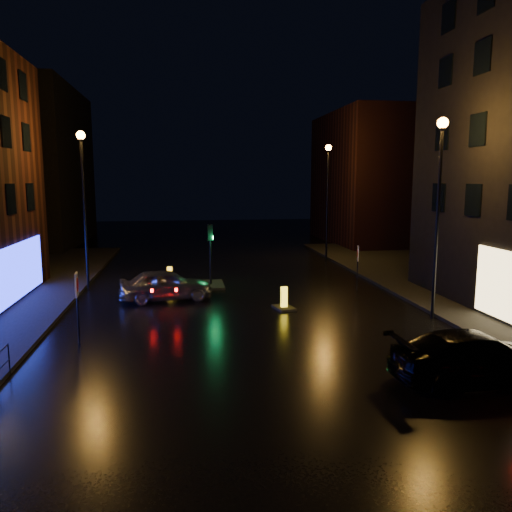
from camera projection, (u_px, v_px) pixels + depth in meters
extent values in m
plane|color=black|center=(281.00, 386.00, 14.37)|extent=(120.00, 120.00, 0.00)
cube|color=black|center=(33.00, 167.00, 45.21)|extent=(8.00, 16.00, 14.00)
cube|color=black|center=(371.00, 178.00, 46.93)|extent=(8.00, 14.00, 12.00)
cylinder|color=black|center=(85.00, 216.00, 26.32)|extent=(0.14, 0.14, 8.00)
cylinder|color=black|center=(81.00, 138.00, 25.72)|extent=(0.20, 0.20, 0.25)
sphere|color=orange|center=(81.00, 135.00, 25.69)|extent=(0.44, 0.44, 0.44)
cylinder|color=black|center=(437.00, 225.00, 20.76)|extent=(0.14, 0.14, 8.00)
cylinder|color=black|center=(443.00, 127.00, 20.16)|extent=(0.20, 0.20, 0.25)
sphere|color=orange|center=(443.00, 123.00, 20.14)|extent=(0.44, 0.44, 0.44)
cylinder|color=black|center=(327.00, 206.00, 36.41)|extent=(0.14, 0.14, 8.00)
cylinder|color=black|center=(328.00, 150.00, 35.80)|extent=(0.20, 0.20, 0.25)
sphere|color=orange|center=(328.00, 148.00, 35.78)|extent=(0.44, 0.44, 0.44)
cube|color=black|center=(211.00, 285.00, 27.88)|extent=(1.40, 2.40, 0.12)
cylinder|color=black|center=(211.00, 261.00, 27.67)|extent=(0.12, 0.12, 2.80)
cube|color=black|center=(210.00, 233.00, 27.43)|extent=(0.28, 0.22, 0.90)
cylinder|color=#0CFF59|center=(213.00, 238.00, 27.49)|extent=(0.05, 0.18, 0.18)
cylinder|color=black|center=(9.00, 359.00, 15.09)|extent=(0.04, 0.04, 1.00)
imported|color=#A1A4A8|center=(166.00, 285.00, 24.49)|extent=(4.69, 2.34, 1.53)
imported|color=black|center=(477.00, 357.00, 14.55)|extent=(5.21, 2.26, 1.49)
cube|color=black|center=(284.00, 308.00, 22.91)|extent=(1.02, 1.32, 0.10)
cube|color=yellow|center=(284.00, 297.00, 22.84)|extent=(0.31, 0.23, 0.98)
cube|color=black|center=(284.00, 297.00, 22.84)|extent=(0.29, 0.08, 0.59)
cube|color=black|center=(170.00, 283.00, 28.38)|extent=(0.93, 1.24, 0.09)
cube|color=#EDA617|center=(170.00, 275.00, 28.31)|extent=(0.29, 0.21, 0.95)
cube|color=black|center=(170.00, 275.00, 28.31)|extent=(0.28, 0.06, 0.57)
cylinder|color=black|center=(78.00, 310.00, 17.91)|extent=(0.07, 0.07, 2.51)
cube|color=silver|center=(76.00, 285.00, 17.77)|extent=(0.12, 0.63, 0.86)
cylinder|color=#B20C0C|center=(77.00, 285.00, 17.78)|extent=(0.07, 0.50, 0.50)
cylinder|color=black|center=(357.00, 269.00, 26.62)|extent=(0.06, 0.06, 2.32)
cube|color=silver|center=(358.00, 253.00, 26.49)|extent=(0.22, 0.57, 0.79)
cylinder|color=#B20C0C|center=(357.00, 253.00, 26.50)|extent=(0.16, 0.45, 0.46)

